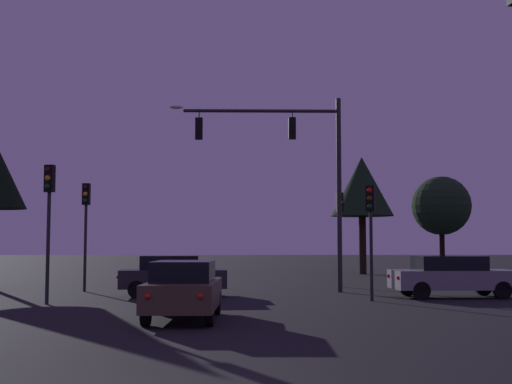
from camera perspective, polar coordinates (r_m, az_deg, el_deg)
ground_plane at (r=32.93m, az=-3.25°, el=-7.86°), size 168.00×168.00×0.00m
traffic_signal_mast_arm at (r=27.51m, az=3.16°, el=3.00°), size 7.09×0.38×7.98m
traffic_light_corner_left at (r=23.40m, az=9.77°, el=-2.26°), size 0.37×0.39×3.98m
traffic_light_corner_right at (r=30.84m, az=7.18°, el=-2.38°), size 0.33×0.37×4.31m
traffic_light_median at (r=22.92m, az=-17.30°, el=-1.10°), size 0.34×0.37×4.56m
traffic_light_far_side at (r=28.52m, az=-14.35°, el=-1.90°), size 0.31×0.36×4.47m
car_nearside_lane at (r=17.55m, az=-6.17°, el=-8.25°), size 1.82×4.24×1.52m
car_crossing_left at (r=25.35m, az=-7.16°, el=-7.06°), size 4.12×2.14×1.52m
car_crossing_right at (r=25.60m, az=16.42°, el=-6.88°), size 4.57×2.07×1.52m
tree_left_far at (r=49.17m, az=15.56°, el=-1.15°), size 4.18×4.18×6.76m
tree_center_horizon at (r=43.93m, az=9.05°, el=0.41°), size 4.05×4.05×7.62m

